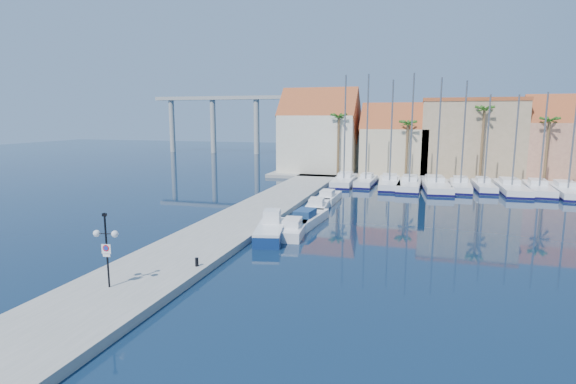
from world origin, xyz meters
name	(u,v)px	position (x,y,z in m)	size (l,w,h in m)	color
ground	(311,275)	(0.00, 0.00, 0.00)	(260.00, 260.00, 0.00)	black
quay_west	(252,215)	(-9.00, 13.50, 0.25)	(6.00, 77.00, 0.50)	gray
shore_north	(447,176)	(10.00, 48.00, 0.25)	(54.00, 16.00, 0.50)	gray
lamp_post	(106,239)	(-9.44, -6.15, 3.12)	(1.35, 0.52, 4.00)	black
bollard	(197,262)	(-6.60, -1.83, 0.76)	(0.21, 0.21, 0.52)	black
fishing_boat	(271,230)	(-4.94, 7.05, 0.68)	(3.12, 6.13, 2.05)	navy
motorboat_west_0	(293,228)	(-3.58, 8.76, 0.51)	(2.43, 6.00, 1.40)	white
motorboat_west_1	(307,218)	(-3.38, 12.47, 0.51)	(2.62, 6.58, 1.40)	white
motorboat_west_2	(317,206)	(-3.71, 17.95, 0.51)	(2.49, 6.25, 1.40)	white
motorboat_west_3	(328,197)	(-3.65, 23.27, 0.51)	(1.96, 5.94, 1.40)	white
sailboat_0	(344,180)	(-4.06, 36.41, 0.62)	(2.95, 10.10, 14.80)	white
sailboat_1	(366,181)	(-1.05, 36.55, 0.67)	(2.51, 8.42, 14.87)	white
sailboat_2	(389,183)	(2.12, 36.00, 0.60)	(3.43, 10.66, 14.02)	white
sailboat_3	(409,184)	(4.73, 35.53, 0.60)	(3.10, 10.62, 14.74)	white
sailboat_4	(435,185)	(7.99, 35.76, 0.58)	(4.10, 12.20, 14.15)	white
sailboat_5	(460,185)	(11.05, 36.20, 0.61)	(2.81, 9.52, 13.74)	white
sailboat_6	(483,186)	(13.87, 36.62, 0.61)	(2.51, 8.38, 12.06)	white
sailboat_7	(511,188)	(16.97, 36.16, 0.56)	(3.13, 11.26, 11.97)	white
sailboat_8	(538,188)	(20.12, 36.28, 0.58)	(3.47, 10.47, 12.23)	white
sailboat_9	(566,191)	(22.98, 35.50, 0.57)	(3.34, 10.85, 11.79)	white
building_0	(320,134)	(-10.00, 47.00, 6.52)	(12.30, 9.00, 13.50)	beige
building_1	(395,143)	(2.00, 47.00, 5.30)	(10.30, 8.00, 11.00)	beige
building_2	(470,137)	(13.00, 48.00, 6.26)	(14.20, 10.20, 11.50)	tan
building_3	(562,142)	(25.00, 47.00, 5.86)	(10.30, 8.00, 12.00)	#B6725C
palm_0	(339,118)	(-6.00, 42.00, 9.08)	(2.60, 2.60, 10.15)	brown
palm_1	(408,125)	(4.00, 42.00, 8.14)	(2.60, 2.60, 9.15)	brown
palm_2	(484,112)	(14.00, 42.00, 10.02)	(2.60, 2.60, 11.15)	brown
palm_3	(549,122)	(22.00, 42.00, 8.61)	(2.60, 2.60, 9.65)	brown
viaduct	(238,113)	(-39.07, 82.00, 10.25)	(48.00, 2.20, 14.45)	#9E9E99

